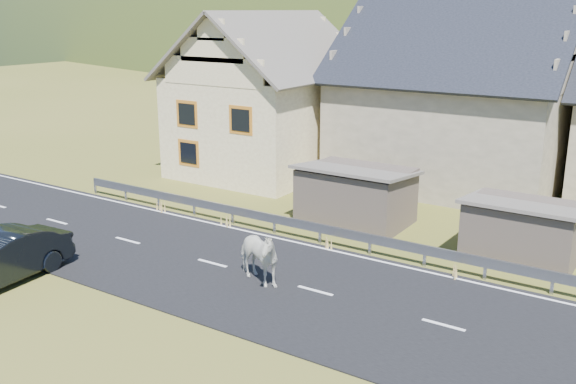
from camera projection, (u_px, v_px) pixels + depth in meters
The scene contains 10 objects.
ground at pixel (315, 292), 19.31m from camera, with size 160.00×160.00×0.00m, color #485018.
road at pixel (315, 291), 19.30m from camera, with size 60.00×7.00×0.04m, color black.
lane_markings at pixel (315, 291), 19.30m from camera, with size 60.00×6.60×0.01m, color silver.
guardrail at pixel (370, 239), 22.12m from camera, with size 28.10×0.09×0.75m.
shed_left at pixel (356, 196), 25.30m from camera, with size 4.30×3.30×2.40m, color brown.
shed_right at pixel (522, 232), 21.52m from camera, with size 3.80×2.90×2.20m, color brown.
house_cream at pixel (268, 87), 33.03m from camera, with size 7.80×9.80×8.30m.
house_stone_a at pixel (458, 87), 30.66m from camera, with size 10.80×9.80×8.90m.
conifer_patch at pixel (357, 20), 135.17m from camera, with size 76.00×50.00×28.00m, color black.
horse at pixel (256, 255), 19.65m from camera, with size 2.12×0.97×1.79m, color silver.
Camera 1 is at (8.98, -15.32, 8.20)m, focal length 40.00 mm.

